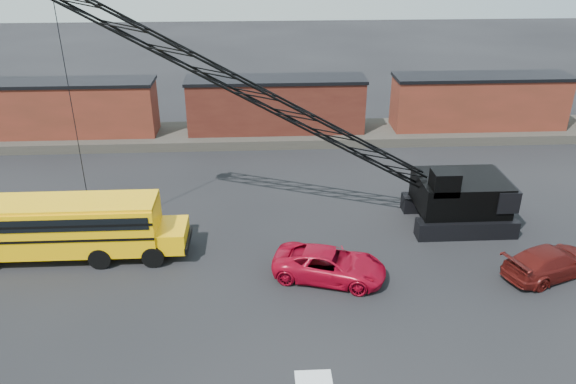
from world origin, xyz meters
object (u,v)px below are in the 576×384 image
school_bus (65,226)px  red_pickup (330,265)px  crawler_crane (283,108)px  maroon_suv (551,262)px

school_bus → red_pickup: size_ratio=2.16×
school_bus → crawler_crane: crawler_crane is taller
school_bus → crawler_crane: 12.52m
red_pickup → crawler_crane: crawler_crane is taller
crawler_crane → school_bus: bearing=-167.5°
school_bus → red_pickup: 13.39m
maroon_suv → crawler_crane: size_ratio=0.22×
red_pickup → crawler_crane: (-1.97, 5.09, 6.24)m
red_pickup → crawler_crane: bearing=38.1°
red_pickup → maroon_suv: size_ratio=1.06×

